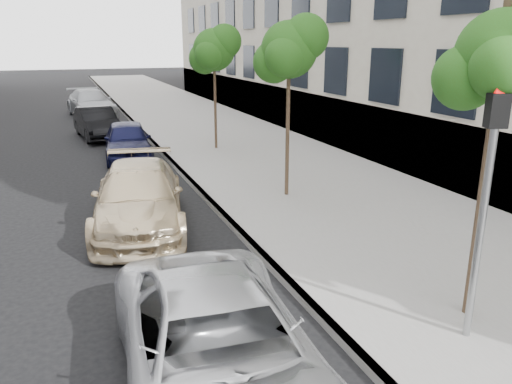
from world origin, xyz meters
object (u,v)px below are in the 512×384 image
tree_far (215,50)px  signal_pole (486,188)px  suv (139,197)px  sedan_black (97,123)px  sedan_rear (91,103)px  tree_mid (290,50)px  tree_near (502,55)px  minivan (218,350)px  sedan_blue (128,140)px

tree_far → signal_pole: 13.57m
suv → sedan_black: size_ratio=1.18×
sedan_black → sedan_rear: 7.04m
tree_mid → sedan_rear: tree_mid is taller
tree_far → tree_near: bearing=-90.0°
signal_pole → minivan: signal_pole is taller
tree_mid → suv: size_ratio=0.96×
sedan_rear → tree_far: bearing=-78.9°
tree_far → sedan_blue: (-3.33, -0.08, -3.09)m
minivan → sedan_black: (-0.05, 17.82, 0.01)m
tree_far → signal_pole: size_ratio=1.32×
tree_mid → signal_pole: size_ratio=1.33×
suv → sedan_rear: sedan_rear is taller
tree_mid → sedan_black: tree_mid is taller
tree_far → minivan: 14.24m
tree_near → minivan: (-3.99, -0.31, -3.21)m
minivan → sedan_black: sedan_black is taller
signal_pole → sedan_blue: signal_pole is taller
tree_mid → signal_pole: tree_mid is taller
sedan_rear → sedan_black: bearing=-98.8°
minivan → tree_mid: bearing=63.8°
tree_far → sedan_rear: bearing=108.5°
minivan → sedan_blue: 13.25m
tree_near → suv: bearing=124.0°
sedan_blue → sedan_rear: sedan_rear is taller
tree_near → sedan_rear: size_ratio=0.88×
tree_near → sedan_blue: (-3.33, 12.92, -3.20)m
sedan_black → sedan_rear: bearing=81.5°
sedan_black → sedan_blue: bearing=-88.2°
sedan_blue → suv: bearing=-90.4°
tree_near → sedan_black: size_ratio=1.12×
signal_pole → sedan_blue: 13.80m
tree_mid → signal_pole: 7.17m
signal_pole → sedan_blue: (-2.86, 13.40, -1.60)m
suv → minivan: bearing=-80.3°
sedan_black → signal_pole: bearing=-85.8°
sedan_rear → signal_pole: bearing=-89.7°
minivan → suv: (0.02, 6.19, 0.03)m
tree_far → suv: (-3.97, -7.12, -3.07)m
tree_near → sedan_rear: (-3.87, 24.55, -3.13)m
sedan_black → sedan_rear: (0.17, 7.04, 0.07)m
minivan → sedan_rear: (0.12, 24.86, 0.08)m
sedan_blue → sedan_rear: bearing=97.5°
sedan_blue → tree_mid: bearing=-57.8°
tree_near → tree_far: tree_far is taller
signal_pole → minivan: bearing=-164.4°
signal_pole → sedan_black: size_ratio=0.85×
signal_pole → sedan_rear: (-3.40, 25.03, -1.53)m
tree_far → suv: size_ratio=0.95×
tree_mid → sedan_rear: (-3.87, 18.05, -3.11)m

